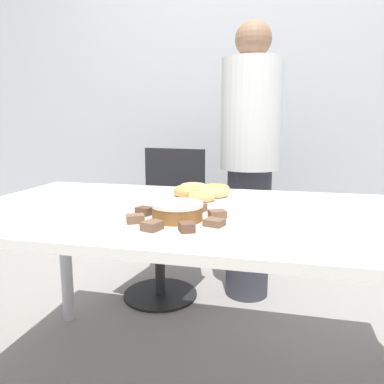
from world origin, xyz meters
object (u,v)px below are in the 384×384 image
at_px(plate_cake, 177,222).
at_px(person_standing, 250,158).
at_px(office_chair_left, 164,228).
at_px(frosted_cake, 177,211).
at_px(plate_donuts, 203,197).

bearing_deg(plate_cake, person_standing, 83.60).
bearing_deg(office_chair_left, person_standing, 20.19).
bearing_deg(office_chair_left, frosted_cake, -60.11).
bearing_deg(plate_cake, frosted_cake, 180.00).
distance_m(office_chair_left, frosted_cake, 1.13).
xyz_separation_m(office_chair_left, frosted_cake, (0.37, -1.01, 0.36)).
bearing_deg(plate_donuts, plate_cake, -89.32).
bearing_deg(plate_donuts, frosted_cake, -89.32).
bearing_deg(frosted_cake, plate_cake, 0.00).
distance_m(plate_cake, frosted_cake, 0.03).
relative_size(plate_donuts, frosted_cake, 2.10).
bearing_deg(frosted_cake, person_standing, 83.60).
bearing_deg(plate_cake, office_chair_left, 109.97).
height_order(plate_cake, plate_donuts, same).
height_order(person_standing, office_chair_left, person_standing).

